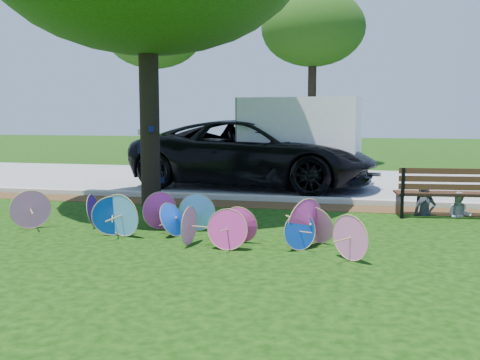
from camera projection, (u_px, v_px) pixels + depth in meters
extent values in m
plane|color=black|center=(182.00, 250.00, 8.48)|extent=(90.00, 90.00, 0.00)
cube|color=#472D16|center=(242.00, 204.00, 12.84)|extent=(90.00, 1.00, 0.01)
cube|color=#B7B5AD|center=(248.00, 198.00, 13.51)|extent=(90.00, 0.30, 0.12)
cube|color=gray|center=(273.00, 181.00, 17.54)|extent=(90.00, 8.00, 0.01)
cylinder|color=black|center=(149.00, 101.00, 11.96)|extent=(0.44, 0.44, 4.91)
cone|color=#E2359D|center=(307.00, 223.00, 8.58)|extent=(0.66, 0.81, 0.83)
cone|color=blue|center=(174.00, 218.00, 9.46)|extent=(0.53, 0.72, 0.62)
cone|color=pink|center=(187.00, 225.00, 8.79)|extent=(0.17, 0.66, 0.65)
cone|color=#E2359D|center=(228.00, 229.00, 8.50)|extent=(0.67, 0.21, 0.67)
cone|color=blue|center=(113.00, 215.00, 9.48)|extent=(0.74, 0.47, 0.74)
cone|color=pink|center=(30.00, 209.00, 10.06)|extent=(0.68, 0.60, 0.75)
cone|color=#E2359D|center=(161.00, 211.00, 9.99)|extent=(0.60, 0.62, 0.72)
cone|color=#5CA7EF|center=(123.00, 215.00, 9.40)|extent=(0.80, 0.41, 0.78)
cone|color=#E2359D|center=(239.00, 225.00, 8.88)|extent=(0.66, 0.32, 0.64)
cone|color=pink|center=(317.00, 224.00, 8.86)|extent=(0.72, 0.54, 0.67)
cone|color=pink|center=(352.00, 237.00, 7.83)|extent=(0.61, 0.56, 0.70)
cone|color=#5D26A9|center=(91.00, 210.00, 10.20)|extent=(0.29, 0.66, 0.65)
cone|color=#5CA7EF|center=(196.00, 213.00, 9.79)|extent=(0.71, 0.16, 0.71)
cone|color=blue|center=(298.00, 231.00, 8.48)|extent=(0.56, 0.52, 0.61)
imported|color=black|center=(254.00, 154.00, 15.91)|extent=(7.51, 4.15, 1.99)
cube|color=white|center=(301.00, 138.00, 15.81)|extent=(3.50, 2.39, 2.94)
imported|color=#323844|center=(426.00, 185.00, 11.35)|extent=(0.53, 0.41, 1.31)
imported|color=silver|center=(460.00, 193.00, 11.22)|extent=(0.58, 0.50, 1.01)
cylinder|color=black|center=(155.00, 107.00, 23.96)|extent=(0.36, 0.36, 5.00)
ellipsoid|color=#12390C|center=(154.00, 32.00, 23.56)|extent=(4.40, 4.40, 3.20)
cylinder|color=black|center=(312.00, 107.00, 22.99)|extent=(0.36, 0.36, 5.00)
ellipsoid|color=#12390C|center=(313.00, 28.00, 22.59)|extent=(4.40, 4.40, 3.20)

